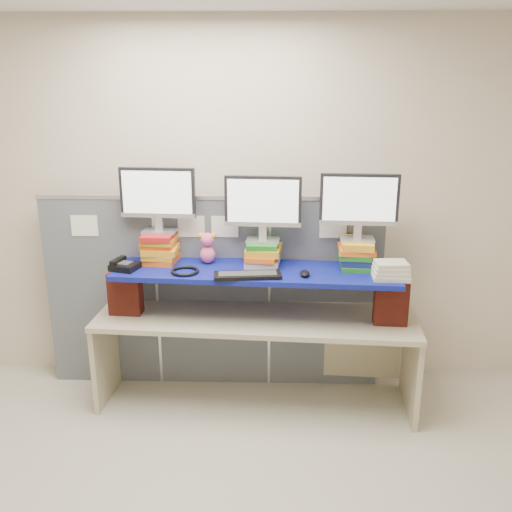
{
  "coord_description": "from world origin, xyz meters",
  "views": [
    {
      "loc": [
        0.44,
        -2.33,
        2.36
      ],
      "look_at": [
        0.34,
        1.49,
        1.16
      ],
      "focal_mm": 40.0,
      "sensor_mm": 36.0,
      "label": 1
    }
  ],
  "objects_px": {
    "keyboard": "(248,275)",
    "desk_phone": "(124,266)",
    "monitor_center": "(263,205)",
    "desk": "(256,333)",
    "monitor_right": "(359,203)",
    "monitor_left": "(158,196)",
    "blue_board": "(256,272)"
  },
  "relations": [
    {
      "from": "keyboard",
      "to": "desk_phone",
      "type": "distance_m",
      "value": 0.89
    },
    {
      "from": "monitor_center",
      "to": "keyboard",
      "type": "height_order",
      "value": "monitor_center"
    },
    {
      "from": "desk",
      "to": "keyboard",
      "type": "xyz_separation_m",
      "value": [
        -0.05,
        -0.16,
        0.51
      ]
    },
    {
      "from": "monitor_center",
      "to": "desk_phone",
      "type": "bearing_deg",
      "value": -168.1
    },
    {
      "from": "desk",
      "to": "monitor_right",
      "type": "height_order",
      "value": "monitor_right"
    },
    {
      "from": "desk",
      "to": "monitor_left",
      "type": "bearing_deg",
      "value": 170.62
    },
    {
      "from": "desk",
      "to": "monitor_right",
      "type": "relative_size",
      "value": 4.33
    },
    {
      "from": "monitor_left",
      "to": "monitor_right",
      "type": "bearing_deg",
      "value": -0.0
    },
    {
      "from": "blue_board",
      "to": "monitor_right",
      "type": "height_order",
      "value": "monitor_right"
    },
    {
      "from": "monitor_left",
      "to": "keyboard",
      "type": "xyz_separation_m",
      "value": [
        0.66,
        -0.33,
        -0.48
      ]
    },
    {
      "from": "desk",
      "to": "monitor_right",
      "type": "distance_m",
      "value": 1.2
    },
    {
      "from": "keyboard",
      "to": "monitor_center",
      "type": "bearing_deg",
      "value": 64.78
    },
    {
      "from": "monitor_right",
      "to": "desk_phone",
      "type": "xyz_separation_m",
      "value": [
        -1.65,
        -0.09,
        -0.44
      ]
    },
    {
      "from": "blue_board",
      "to": "monitor_center",
      "type": "relative_size",
      "value": 3.69
    },
    {
      "from": "blue_board",
      "to": "keyboard",
      "type": "bearing_deg",
      "value": -104.0
    },
    {
      "from": "keyboard",
      "to": "monitor_left",
      "type": "bearing_deg",
      "value": 147.52
    },
    {
      "from": "blue_board",
      "to": "desk_phone",
      "type": "relative_size",
      "value": 9.2
    },
    {
      "from": "monitor_center",
      "to": "monitor_right",
      "type": "distance_m",
      "value": 0.67
    },
    {
      "from": "keyboard",
      "to": "monitor_right",
      "type": "bearing_deg",
      "value": 11.27
    },
    {
      "from": "blue_board",
      "to": "desk_phone",
      "type": "distance_m",
      "value": 0.94
    },
    {
      "from": "desk",
      "to": "keyboard",
      "type": "relative_size",
      "value": 5.02
    },
    {
      "from": "monitor_left",
      "to": "desk_phone",
      "type": "relative_size",
      "value": 2.49
    },
    {
      "from": "blue_board",
      "to": "monitor_right",
      "type": "distance_m",
      "value": 0.87
    },
    {
      "from": "keyboard",
      "to": "desk_phone",
      "type": "xyz_separation_m",
      "value": [
        -0.88,
        0.14,
        0.01
      ]
    },
    {
      "from": "blue_board",
      "to": "monitor_left",
      "type": "relative_size",
      "value": 3.69
    },
    {
      "from": "desk_phone",
      "to": "monitor_center",
      "type": "bearing_deg",
      "value": 24.93
    },
    {
      "from": "desk",
      "to": "monitor_left",
      "type": "height_order",
      "value": "monitor_left"
    },
    {
      "from": "monitor_left",
      "to": "monitor_center",
      "type": "relative_size",
      "value": 1.0
    },
    {
      "from": "blue_board",
      "to": "monitor_center",
      "type": "distance_m",
      "value": 0.48
    },
    {
      "from": "monitor_left",
      "to": "desk_phone",
      "type": "bearing_deg",
      "value": -136.33
    },
    {
      "from": "monitor_right",
      "to": "keyboard",
      "type": "height_order",
      "value": "monitor_right"
    },
    {
      "from": "monitor_left",
      "to": "monitor_right",
      "type": "height_order",
      "value": "monitor_left"
    }
  ]
}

